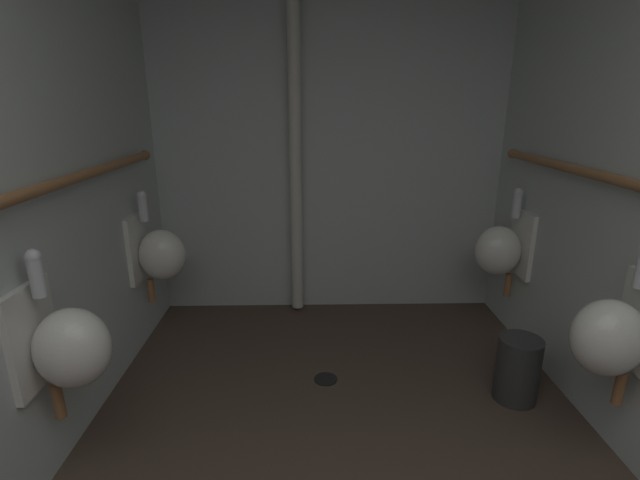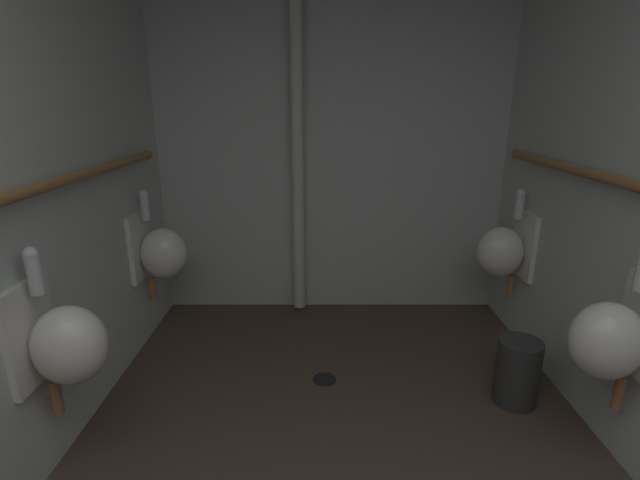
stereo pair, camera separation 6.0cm
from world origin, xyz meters
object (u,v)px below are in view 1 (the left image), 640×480
standpipe_back_wall (295,133)px  floor_drain (326,379)px  urinal_left_far (159,253)px  urinal_right_mid (613,335)px  urinal_left_mid (67,346)px  urinal_right_far (501,249)px  waste_bin (518,369)px

standpipe_back_wall → floor_drain: standpipe_back_wall is taller
urinal_left_far → standpipe_back_wall: standpipe_back_wall is taller
urinal_right_mid → floor_drain: size_ratio=5.39×
urinal_left_mid → urinal_left_far: bearing=90.0°
urinal_right_far → standpipe_back_wall: standpipe_back_wall is taller
standpipe_back_wall → waste_bin: bearing=-43.4°
standpipe_back_wall → urinal_left_mid: bearing=-118.3°
waste_bin → urinal_left_mid: bearing=-167.2°
urinal_right_far → floor_drain: (-1.20, -0.53, -0.63)m
urinal_right_mid → waste_bin: 0.66m
urinal_right_far → standpipe_back_wall: (-1.39, 0.44, 0.73)m
standpipe_back_wall → floor_drain: size_ratio=19.21×
urinal_right_mid → urinal_right_far: 1.18m
urinal_left_far → waste_bin: size_ratio=2.06×
floor_drain → urinal_right_mid: bearing=-28.5°
waste_bin → standpipe_back_wall: bearing=136.6°
urinal_left_mid → urinal_left_far: same height
urinal_left_mid → waste_bin: size_ratio=2.06×
urinal_left_mid → waste_bin: (2.12, 0.48, -0.45)m
floor_drain → urinal_left_far: bearing=155.5°
urinal_right_far → floor_drain: urinal_right_far is taller
urinal_left_far → floor_drain: size_ratio=5.39×
urinal_right_far → floor_drain: bearing=-156.2°
urinal_right_mid → urinal_right_far: (0.00, 1.18, 0.00)m
urinal_right_far → urinal_left_far: bearing=-179.1°
urinal_left_far → standpipe_back_wall: (0.89, 0.47, 0.73)m
urinal_right_mid → urinal_right_far: size_ratio=1.00×
urinal_right_mid → standpipe_back_wall: standpipe_back_wall is taller
urinal_left_mid → standpipe_back_wall: 2.01m
urinal_left_far → standpipe_back_wall: bearing=28.0°
urinal_left_mid → floor_drain: size_ratio=5.39×
urinal_right_mid → floor_drain: 1.50m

